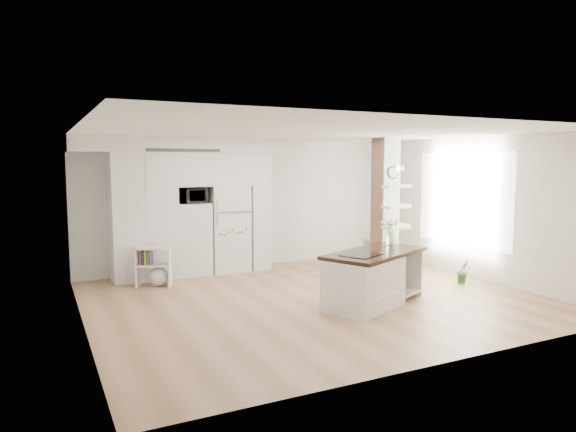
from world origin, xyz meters
The scene contains 14 objects.
floor centered at (0.00, 0.00, 0.00)m, with size 7.00×6.00×0.01m, color tan.
room centered at (0.00, 0.00, 1.86)m, with size 7.04×6.04×2.72m.
cabinet_wall centered at (-1.45, 2.67, 1.51)m, with size 4.00×0.71×2.70m.
refrigerator centered at (-0.53, 2.68, 0.88)m, with size 0.78×0.69×1.75m.
column centered at (2.38, 1.13, 1.35)m, with size 0.69×0.90×2.70m.
window centered at (3.48, 0.30, 1.50)m, with size 2.40×2.40×0.00m, color white.
pendant_light centered at (1.70, 0.15, 2.12)m, with size 0.12×0.12×0.10m, color white.
kitchen_island centered at (0.52, -0.75, 0.44)m, with size 2.05×1.57×1.40m.
bookshelf centered at (-2.14, 2.02, 0.31)m, with size 0.68×0.54×0.71m.
floor_plant_a centered at (3.00, -0.24, 0.22)m, with size 0.24×0.19×0.44m, color #2F732E.
floor_plant_b centered at (2.57, 2.19, 0.26)m, with size 0.29×0.29×0.51m, color #2F732E.
microwave centered at (-1.27, 2.62, 1.57)m, with size 0.54×0.37×0.30m, color #2D2D2D.
shelf_plant centered at (2.63, 1.30, 1.52)m, with size 0.27×0.23×0.30m, color #2F732E.
decor_bowl centered at (2.30, 0.90, 1.00)m, with size 0.22×0.22×0.05m, color white.
Camera 1 is at (-4.01, -7.15, 2.22)m, focal length 32.00 mm.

